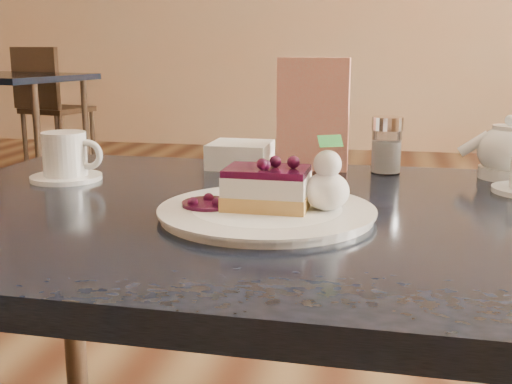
% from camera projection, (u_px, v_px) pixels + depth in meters
% --- Properties ---
extents(main_table, '(1.12, 0.75, 0.69)m').
position_uv_depth(main_table, '(273.00, 258.00, 0.92)').
color(main_table, black).
rests_on(main_table, ground).
extents(dessert_plate, '(0.28, 0.28, 0.01)m').
position_uv_depth(dessert_plate, '(267.00, 213.00, 0.86)').
color(dessert_plate, white).
rests_on(dessert_plate, main_table).
extents(cheesecake_slice, '(0.11, 0.08, 0.06)m').
position_uv_depth(cheesecake_slice, '(267.00, 188.00, 0.85)').
color(cheesecake_slice, tan).
rests_on(cheesecake_slice, dessert_plate).
extents(whipped_cream, '(0.06, 0.06, 0.05)m').
position_uv_depth(whipped_cream, '(327.00, 191.00, 0.84)').
color(whipped_cream, white).
rests_on(whipped_cream, dessert_plate).
extents(berry_sauce, '(0.07, 0.07, 0.01)m').
position_uv_depth(berry_sauce, '(209.00, 204.00, 0.87)').
color(berry_sauce, black).
rests_on(berry_sauce, dessert_plate).
extents(coffee_set, '(0.13, 0.12, 0.08)m').
position_uv_depth(coffee_set, '(66.00, 159.00, 1.09)').
color(coffee_set, white).
rests_on(coffee_set, main_table).
extents(tea_set, '(0.17, 0.22, 0.10)m').
position_uv_depth(tea_set, '(511.00, 158.00, 1.08)').
color(tea_set, white).
rests_on(tea_set, main_table).
extents(menu_card, '(0.13, 0.03, 0.20)m').
position_uv_depth(menu_card, '(313.00, 115.00, 1.16)').
color(menu_card, beige).
rests_on(menu_card, main_table).
extents(sugar_shaker, '(0.06, 0.06, 0.10)m').
position_uv_depth(sugar_shaker, '(387.00, 145.00, 1.14)').
color(sugar_shaker, white).
rests_on(sugar_shaker, main_table).
extents(napkin_stack, '(0.11, 0.11, 0.05)m').
position_uv_depth(napkin_stack, '(240.00, 155.00, 1.21)').
color(napkin_stack, white).
rests_on(napkin_stack, main_table).
extents(bg_table_far_left, '(1.14, 1.79, 1.19)m').
position_uv_depth(bg_table_far_left, '(10.00, 175.00, 4.31)').
color(bg_table_far_left, black).
rests_on(bg_table_far_left, ground).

